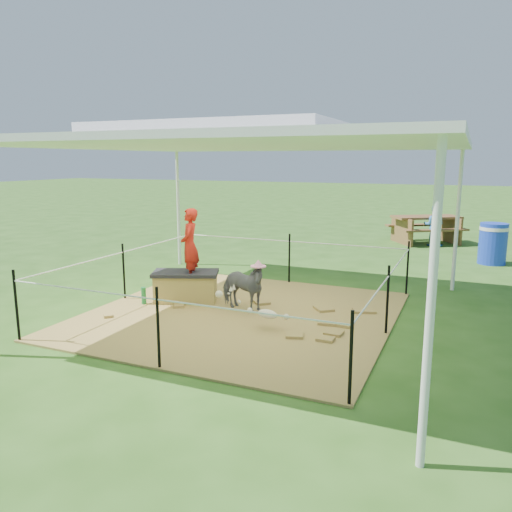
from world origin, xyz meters
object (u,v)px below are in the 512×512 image
at_px(picnic_table_near, 426,229).
at_px(distant_person, 434,225).
at_px(straw_bale, 186,288).
at_px(green_bottle, 144,296).
at_px(pony, 242,287).
at_px(foal, 268,312).
at_px(woman, 190,239).
at_px(trash_barrel, 493,244).

distance_m(picnic_table_near, distant_person, 0.54).
xyz_separation_m(straw_bale, green_bottle, (-0.55, -0.45, -0.09)).
distance_m(straw_bale, pony, 1.14).
relative_size(picnic_table_near, distant_person, 1.64).
bearing_deg(straw_bale, foal, -23.24).
bearing_deg(straw_bale, green_bottle, -140.71).
height_order(straw_bale, woman, woman).
distance_m(green_bottle, picnic_table_near, 9.43).
height_order(woman, pony, woman).
bearing_deg(woman, green_bottle, -78.17).
xyz_separation_m(pony, trash_barrel, (3.80, 5.78, 0.06)).
relative_size(pony, trash_barrel, 0.95).
distance_m(foal, trash_barrel, 7.16).
height_order(pony, distant_person, distant_person).
bearing_deg(straw_bale, distant_person, 66.00).
xyz_separation_m(trash_barrel, picnic_table_near, (-1.72, 2.53, -0.08)).
height_order(foal, distant_person, distant_person).
distance_m(pony, foal, 0.99).
distance_m(straw_bale, distant_person, 8.50).
xyz_separation_m(straw_bale, picnic_table_near, (3.20, 8.20, 0.14)).
distance_m(woman, picnic_table_near, 8.80).
bearing_deg(woman, pony, 60.59).
bearing_deg(foal, distant_person, 93.87).
relative_size(foal, distant_person, 0.77).
xyz_separation_m(green_bottle, picnic_table_near, (3.75, 8.65, 0.23)).
height_order(straw_bale, pony, pony).
bearing_deg(green_bottle, woman, 34.70).
bearing_deg(woman, foal, 42.72).
distance_m(woman, foal, 2.08).
height_order(trash_barrel, picnic_table_near, trash_barrel).
relative_size(green_bottle, trash_barrel, 0.30).
relative_size(straw_bale, trash_barrel, 1.07).
bearing_deg(trash_barrel, foal, -115.54).
bearing_deg(woman, distant_person, 133.76).
height_order(straw_bale, distant_person, distant_person).
relative_size(woman, pony, 1.35).
distance_m(green_bottle, foal, 2.41).
xyz_separation_m(woman, foal, (1.74, -0.79, -0.83)).
relative_size(straw_bale, green_bottle, 3.60).
height_order(trash_barrel, distant_person, distant_person).
bearing_deg(picnic_table_near, distant_person, -93.39).
height_order(foal, picnic_table_near, picnic_table_near).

